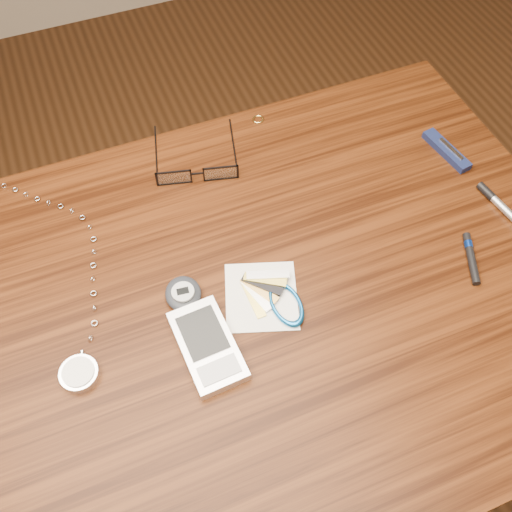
# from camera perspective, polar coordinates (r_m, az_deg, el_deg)

# --- Properties ---
(ground) EXTENTS (3.80, 3.80, 0.00)m
(ground) POSITION_cam_1_polar(r_m,az_deg,el_deg) (1.48, -0.56, -18.78)
(ground) COLOR #472814
(ground) RESTS_ON ground
(desk) EXTENTS (1.00, 0.70, 0.75)m
(desk) POSITION_cam_1_polar(r_m,az_deg,el_deg) (0.87, -0.91, -7.66)
(desk) COLOR #361808
(desk) RESTS_ON ground
(eyeglasses) EXTENTS (0.16, 0.16, 0.03)m
(eyeglasses) POSITION_cam_1_polar(r_m,az_deg,el_deg) (0.91, -5.91, 8.33)
(eyeglasses) COLOR black
(eyeglasses) RESTS_ON desk
(gold_ring) EXTENTS (0.02, 0.02, 0.00)m
(gold_ring) POSITION_cam_1_polar(r_m,az_deg,el_deg) (1.00, 0.21, 13.52)
(gold_ring) COLOR #E5C76A
(gold_ring) RESTS_ON desk
(pocket_watch) EXTENTS (0.12, 0.38, 0.02)m
(pocket_watch) POSITION_cam_1_polar(r_m,az_deg,el_deg) (0.77, -17.35, -10.14)
(pocket_watch) COLOR silver
(pocket_watch) RESTS_ON desk
(pda_phone) EXTENTS (0.07, 0.13, 0.02)m
(pda_phone) POSITION_cam_1_polar(r_m,az_deg,el_deg) (0.74, -4.89, -8.91)
(pda_phone) COLOR silver
(pda_phone) RESTS_ON desk
(pedometer) EXTENTS (0.06, 0.06, 0.02)m
(pedometer) POSITION_cam_1_polar(r_m,az_deg,el_deg) (0.78, -7.29, -3.75)
(pedometer) COLOR #21242C
(pedometer) RESTS_ON desk
(notepad_keys) EXTENTS (0.13, 0.13, 0.01)m
(notepad_keys) POSITION_cam_1_polar(r_m,az_deg,el_deg) (0.78, 1.73, -4.23)
(notepad_keys) COLOR white
(notepad_keys) RESTS_ON desk
(pocket_knife) EXTENTS (0.04, 0.10, 0.01)m
(pocket_knife) POSITION_cam_1_polar(r_m,az_deg,el_deg) (0.99, 18.52, 9.99)
(pocket_knife) COLOR #0F1737
(pocket_knife) RESTS_ON desk
(silver_pen) EXTENTS (0.03, 0.15, 0.01)m
(silver_pen) POSITION_cam_1_polar(r_m,az_deg,el_deg) (0.94, 23.83, 4.06)
(silver_pen) COLOR #AFB0B4
(silver_pen) RESTS_ON desk
(black_blue_pen) EXTENTS (0.04, 0.08, 0.01)m
(black_blue_pen) POSITION_cam_1_polar(r_m,az_deg,el_deg) (0.87, 20.70, -0.06)
(black_blue_pen) COLOR black
(black_blue_pen) RESTS_ON desk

